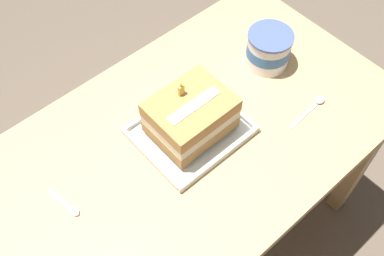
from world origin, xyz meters
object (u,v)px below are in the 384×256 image
object	(u,v)px
serving_spoon_near_tray	(70,208)
serving_spoon_by_bowls	(317,103)
ice_cream_tub	(269,49)
birthday_cake	(190,116)
foil_tray	(190,131)

from	to	relation	value
serving_spoon_near_tray	serving_spoon_by_bowls	bearing A→B (deg)	-15.31
ice_cream_tub	serving_spoon_by_bowls	world-z (taller)	ice_cream_tub
ice_cream_tub	serving_spoon_near_tray	size ratio (longest dim) A/B	1.20
serving_spoon_by_bowls	serving_spoon_near_tray	bearing A→B (deg)	164.69
birthday_cake	serving_spoon_near_tray	world-z (taller)	birthday_cake
serving_spoon_near_tray	birthday_cake	bearing A→B (deg)	-4.11
serving_spoon_near_tray	ice_cream_tub	bearing A→B (deg)	1.15
birthday_cake	serving_spoon_near_tray	bearing A→B (deg)	175.89
ice_cream_tub	foil_tray	bearing A→B (deg)	-173.22
foil_tray	serving_spoon_by_bowls	distance (m)	0.39
birthday_cake	ice_cream_tub	distance (m)	0.37
foil_tray	serving_spoon_by_bowls	world-z (taller)	foil_tray
birthday_cake	serving_spoon_near_tray	size ratio (longest dim) A/B	1.84
serving_spoon_near_tray	serving_spoon_by_bowls	distance (m)	0.77
ice_cream_tub	serving_spoon_near_tray	distance (m)	0.75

